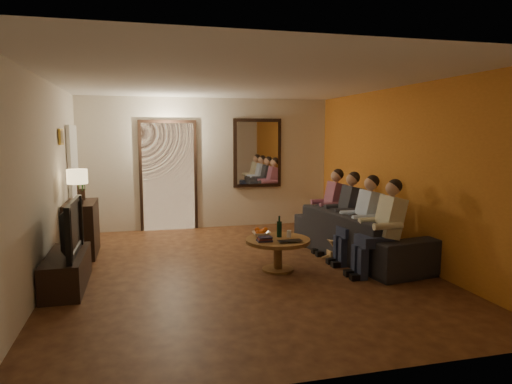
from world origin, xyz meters
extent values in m
cube|color=#3B1B0F|center=(0.00, 0.00, 0.00)|extent=(5.00, 6.00, 0.01)
cube|color=white|center=(0.00, 0.00, 2.60)|extent=(5.00, 6.00, 0.01)
cube|color=beige|center=(0.00, 3.00, 1.30)|extent=(5.00, 0.02, 2.60)
cube|color=beige|center=(0.00, -3.00, 1.30)|extent=(5.00, 0.02, 2.60)
cube|color=beige|center=(-2.50, 0.00, 1.30)|extent=(0.02, 6.00, 2.60)
cube|color=beige|center=(2.50, 0.00, 1.30)|extent=(0.02, 6.00, 2.60)
cube|color=#BF6A20|center=(2.49, 0.00, 1.30)|extent=(0.01, 6.00, 2.60)
cube|color=#FFE0A5|center=(-0.80, 2.98, 1.05)|extent=(1.00, 0.06, 2.10)
cube|color=black|center=(-0.80, 2.97, 1.05)|extent=(1.12, 0.04, 2.22)
cube|color=silver|center=(-0.55, 2.98, 0.90)|extent=(0.45, 0.03, 1.70)
cube|color=black|center=(1.00, 2.96, 1.50)|extent=(1.00, 0.05, 1.40)
cube|color=white|center=(1.00, 2.93, 1.50)|extent=(0.86, 0.02, 1.26)
cube|color=white|center=(-2.46, 2.30, 1.02)|extent=(0.06, 0.85, 2.04)
cube|color=#B28C33|center=(-2.47, 1.30, 1.85)|extent=(0.03, 0.28, 0.24)
cube|color=brown|center=(-2.46, 1.30, 1.85)|extent=(0.01, 0.22, 0.18)
cube|color=black|center=(-2.25, 1.35, 0.42)|extent=(0.45, 0.95, 0.84)
cube|color=black|center=(-2.25, -0.23, 0.21)|extent=(0.45, 1.27, 0.42)
imported|color=black|center=(-2.25, -0.23, 0.76)|extent=(1.15, 0.15, 0.66)
imported|color=black|center=(1.91, 0.14, 0.36)|extent=(2.61, 1.34, 0.73)
cylinder|color=brown|center=(0.49, -0.18, 0.23)|extent=(1.13, 1.13, 0.45)
imported|color=white|center=(0.31, 0.04, 0.48)|extent=(0.26, 0.26, 0.06)
cylinder|color=silver|center=(0.67, -0.13, 0.50)|extent=(0.06, 0.06, 0.10)
imported|color=black|center=(0.59, -0.46, 0.46)|extent=(0.34, 0.23, 0.03)
camera|label=1|loc=(-1.32, -6.10, 1.90)|focal=32.00mm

